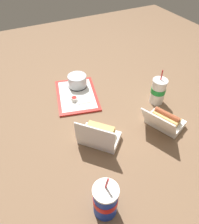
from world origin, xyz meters
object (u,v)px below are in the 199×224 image
at_px(plastic_fork, 71,98).
at_px(clamshell_sandwich_back, 99,136).
at_px(food_tray, 77,95).
at_px(ketchup_cup, 74,99).
at_px(cake_container, 77,81).
at_px(soda_cup_left, 158,91).
at_px(soda_cup_center, 105,200).
at_px(clamshell_hotdog_corner, 165,120).

height_order(plastic_fork, clamshell_sandwich_back, clamshell_sandwich_back).
xyz_separation_m(food_tray, ketchup_cup, (-0.05, 0.04, 0.02)).
xyz_separation_m(cake_container, soda_cup_left, (-0.37, -0.40, 0.03)).
bearing_deg(plastic_fork, food_tray, -82.31).
bearing_deg(soda_cup_center, food_tray, -13.53).
relative_size(cake_container, ketchup_cup, 3.25).
distance_m(plastic_fork, clamshell_hotdog_corner, 0.60).
bearing_deg(cake_container, soda_cup_center, 165.09).
xyz_separation_m(food_tray, plastic_fork, (-0.02, 0.05, 0.01)).
bearing_deg(food_tray, clamshell_hotdog_corner, -144.31).
height_order(cake_container, clamshell_sandwich_back, clamshell_sandwich_back).
xyz_separation_m(cake_container, clamshell_sandwich_back, (-0.50, 0.08, -0.01)).
height_order(ketchup_cup, clamshell_sandwich_back, clamshell_sandwich_back).
distance_m(clamshell_sandwich_back, soda_cup_left, 0.50).
bearing_deg(cake_container, food_tray, 153.69).
bearing_deg(soda_cup_left, soda_cup_center, 127.33).
bearing_deg(soda_cup_left, clamshell_sandwich_back, 105.56).
bearing_deg(clamshell_sandwich_back, clamshell_hotdog_corner, -99.01).
height_order(clamshell_hotdog_corner, soda_cup_center, soda_cup_center).
bearing_deg(ketchup_cup, soda_cup_center, 168.40).
distance_m(food_tray, cake_container, 0.11).
bearing_deg(clamshell_sandwich_back, food_tray, -5.58).
bearing_deg(soda_cup_center, ketchup_cup, -11.60).
bearing_deg(food_tray, plastic_fork, 111.76).
distance_m(cake_container, clamshell_hotdog_corner, 0.64).
relative_size(clamshell_hotdog_corner, soda_cup_left, 1.14).
bearing_deg(plastic_fork, soda_cup_left, -132.37).
distance_m(plastic_fork, clamshell_sandwich_back, 0.40).
height_order(plastic_fork, clamshell_hotdog_corner, clamshell_hotdog_corner).
distance_m(cake_container, clamshell_sandwich_back, 0.51).
distance_m(clamshell_sandwich_back, soda_cup_center, 0.37).
distance_m(cake_container, plastic_fork, 0.14).
xyz_separation_m(plastic_fork, clamshell_hotdog_corner, (-0.46, -0.39, 0.02)).
distance_m(ketchup_cup, soda_cup_center, 0.72).
relative_size(food_tray, clamshell_hotdog_corner, 1.64).
height_order(food_tray, clamshell_sandwich_back, clamshell_sandwich_back).
xyz_separation_m(clamshell_sandwich_back, soda_cup_left, (0.13, -0.48, 0.04)).
distance_m(soda_cup_left, soda_cup_center, 0.78).
bearing_deg(food_tray, clamshell_sandwich_back, 174.42).
distance_m(ketchup_cup, plastic_fork, 0.04).
bearing_deg(soda_cup_left, ketchup_cup, 64.02).
bearing_deg(clamshell_hotdog_corner, clamshell_sandwich_back, 80.99).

